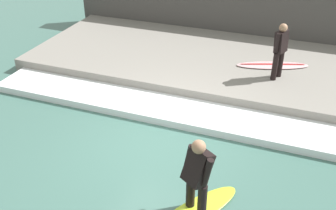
{
  "coord_description": "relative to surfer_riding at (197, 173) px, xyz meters",
  "views": [
    {
      "loc": [
        -6.38,
        -2.58,
        5.11
      ],
      "look_at": [
        0.53,
        0.0,
        0.7
      ],
      "focal_mm": 42.0,
      "sensor_mm": 36.0,
      "label": 1
    }
  ],
  "objects": [
    {
      "name": "concrete_ledge",
      "position": [
        5.68,
        1.31,
        -0.68
      ],
      "size": [
        4.4,
        10.55,
        0.4
      ],
      "primitive_type": "cube",
      "color": "gray",
      "rests_on": "ground_plane"
    },
    {
      "name": "surfer_waiting_near",
      "position": [
        4.94,
        -0.69,
        0.36
      ],
      "size": [
        0.48,
        0.36,
        1.48
      ],
      "color": "black",
      "rests_on": "concrete_ledge"
    },
    {
      "name": "wave_foam_crest",
      "position": [
        2.89,
        1.31,
        -0.78
      ],
      "size": [
        1.18,
        10.02,
        0.19
      ],
      "primitive_type": "cube",
      "color": "white",
      "rests_on": "ground_plane"
    },
    {
      "name": "back_wall",
      "position": [
        8.13,
        1.31,
        0.04
      ],
      "size": [
        0.5,
        11.07,
        1.83
      ],
      "primitive_type": "cube",
      "color": "#474442",
      "rests_on": "ground_plane"
    },
    {
      "name": "surfer_riding",
      "position": [
        0.0,
        0.0,
        0.0
      ],
      "size": [
        0.57,
        0.58,
        1.47
      ],
      "color": "black",
      "rests_on": "surfboard_riding"
    },
    {
      "name": "surfboard_waiting_near",
      "position": [
        5.64,
        -0.52,
        -0.44
      ],
      "size": [
        1.15,
        2.06,
        0.07
      ],
      "color": "beige",
      "rests_on": "concrete_ledge"
    },
    {
      "name": "ground_plane",
      "position": [
        1.61,
        1.31,
        -0.88
      ],
      "size": [
        28.0,
        28.0,
        0.0
      ],
      "primitive_type": "plane",
      "color": "#426B60"
    }
  ]
}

